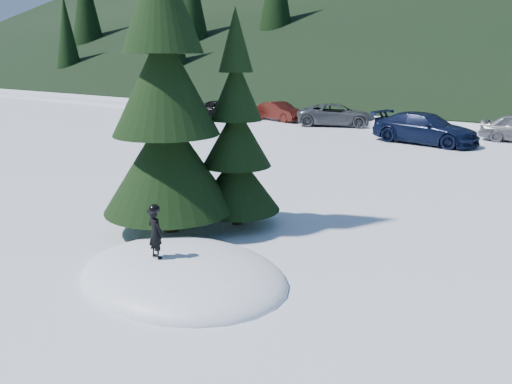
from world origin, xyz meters
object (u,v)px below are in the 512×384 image
Objects in this scene: car_0 at (222,109)px; car_3 at (425,128)px; spruce_tall at (165,96)px; child_skier at (155,233)px; spruce_short at (237,144)px; car_2 at (337,115)px; car_1 at (279,111)px.

car_3 reaches higher than car_0.
spruce_tall is at bearing -174.76° from car_3.
child_skier is 0.26× the size of car_0.
spruce_short reaches higher than car_2.
car_0 is 0.98× the size of car_1.
car_3 reaches higher than car_1.
car_0 is at bearing -46.16° from child_skier.
spruce_tall reaches higher than child_skier.
spruce_tall is 8.72× the size of child_skier.
spruce_short is 5.44× the size of child_skier.
child_skier is at bearing 175.40° from car_2.
car_0 is at bearing 88.68° from car_3.
car_3 is at bearing 91.52° from spruce_short.
child_skier is (1.92, -2.19, -2.35)m from spruce_tall.
child_skier is at bearing -168.76° from car_3.
spruce_short is 1.08× the size of car_2.
car_1 is 0.73× the size of car_3.
spruce_short is 22.16m from car_1.
child_skier is at bearing -138.65° from car_1.
spruce_tall is at bearing 172.51° from car_2.
spruce_short reaches higher than car_3.
car_3 is at bearing -80.27° from child_skier.
car_3 is at bearing -141.05° from car_2.
car_1 is 0.77× the size of car_2.
car_2 is at bearing -64.47° from child_skier.
car_3 is (11.16, -3.41, 0.13)m from car_1.
car_2 is at bearing -88.13° from car_0.
child_skier is 19.07m from car_3.
car_0 is (-15.82, 17.76, -1.46)m from spruce_short.
spruce_tall reaches higher than car_3.
car_0 is at bearing 127.73° from spruce_tall.
spruce_tall is 3.74m from child_skier.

